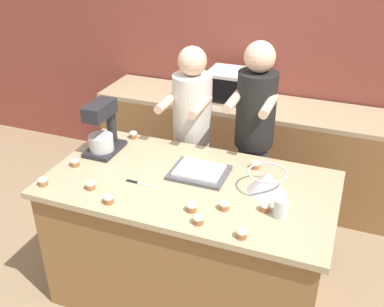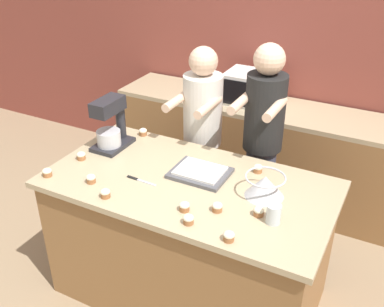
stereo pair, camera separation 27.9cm
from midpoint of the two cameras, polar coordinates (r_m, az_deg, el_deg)
ground_plane at (r=3.45m, az=-2.72°, el=-17.11°), size 16.00×16.00×0.00m
back_wall at (r=4.28m, az=6.86°, el=13.39°), size 10.00×0.06×2.70m
island_counter at (r=3.12m, az=-2.93°, el=-11.03°), size 1.83×0.97×0.95m
back_counter at (r=4.29m, az=4.97°, el=0.71°), size 2.80×0.60×0.92m
person_left at (r=3.52m, az=-2.25°, el=1.57°), size 0.32×0.49×1.61m
person_right at (r=3.36m, az=5.43°, el=1.03°), size 0.31×0.48×1.70m
stand_mixer at (r=3.21m, az=-13.74°, el=2.81°), size 0.20×0.30×0.37m
mixing_bowl at (r=2.73m, az=6.64°, el=-3.56°), size 0.25×0.25×0.14m
baking_tray at (r=2.91m, az=-1.81°, el=-2.43°), size 0.36×0.29×0.04m
microwave_oven at (r=4.08m, az=3.35°, el=8.50°), size 0.45×0.36×0.28m
drinking_glass at (r=2.53m, az=8.14°, el=-6.98°), size 0.08×0.08×0.11m
knife at (r=2.85m, az=-9.44°, el=-3.86°), size 0.22×0.03×0.01m
cupcake_0 at (r=2.58m, az=0.98°, el=-6.67°), size 0.06×0.06×0.06m
cupcake_1 at (r=3.41m, az=-9.80°, el=2.33°), size 0.06×0.06×0.06m
cupcake_2 at (r=2.57m, az=-3.19°, el=-6.88°), size 0.06×0.06×0.06m
cupcake_3 at (r=3.13m, az=-17.16°, el=-1.13°), size 0.06×0.06×0.06m
cupcake_4 at (r=2.86m, az=-15.56°, el=-3.94°), size 0.06×0.06×0.06m
cupcake_5 at (r=2.38m, az=2.95°, el=-10.17°), size 0.06×0.06×0.06m
cupcake_6 at (r=2.71m, az=-13.51°, el=-5.70°), size 0.06×0.06×0.06m
cupcake_7 at (r=2.99m, az=-21.00°, el=-3.38°), size 0.06×0.06×0.06m
cupcake_8 at (r=2.98m, az=5.40°, el=-1.49°), size 0.06×0.06×0.06m
cupcake_9 at (r=2.48m, az=-2.46°, el=-8.45°), size 0.06×0.06×0.06m
cupcake_10 at (r=2.58m, az=6.23°, el=-6.82°), size 0.06×0.06×0.06m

